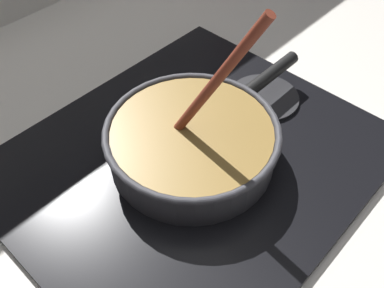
{
  "coord_description": "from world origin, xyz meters",
  "views": [
    {
      "loc": [
        -0.17,
        -0.08,
        0.52
      ],
      "look_at": [
        0.15,
        0.22,
        0.04
      ],
      "focal_mm": 40.26,
      "sensor_mm": 36.0,
      "label": 1
    }
  ],
  "objects": [
    {
      "name": "hob_plate",
      "position": [
        0.15,
        0.22,
        0.01
      ],
      "size": [
        0.56,
        0.48,
        0.01
      ],
      "primitive_type": "cube",
      "color": "black",
      "rests_on": "ground"
    },
    {
      "name": "burner_ring",
      "position": [
        0.15,
        0.22,
        0.02
      ],
      "size": [
        0.19,
        0.19,
        0.01
      ],
      "primitive_type": "torus",
      "color": "#592D0C",
      "rests_on": "hob_plate"
    },
    {
      "name": "spare_burner",
      "position": [
        0.33,
        0.22,
        0.01
      ],
      "size": [
        0.12,
        0.12,
        0.01
      ],
      "primitive_type": "cylinder",
      "color": "#262628",
      "rests_on": "hob_plate"
    },
    {
      "name": "cooking_pan",
      "position": [
        0.15,
        0.22,
        0.05
      ],
      "size": [
        0.39,
        0.26,
        0.27
      ],
      "color": "#38383D",
      "rests_on": "hob_plate"
    }
  ]
}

